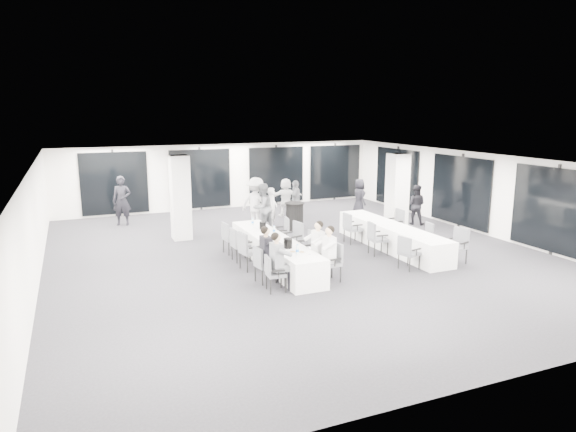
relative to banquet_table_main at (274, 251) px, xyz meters
name	(u,v)px	position (x,y,z in m)	size (l,w,h in m)	color
room	(308,201)	(1.89, 1.81, 1.01)	(14.04, 16.04, 2.84)	black
column_left	(180,198)	(-1.79, 3.90, 1.02)	(0.60, 0.60, 2.80)	silver
column_right	(397,194)	(5.21, 1.70, 1.02)	(0.60, 0.60, 2.80)	silver
banquet_table_main	(274,251)	(0.00, 0.00, 0.00)	(0.90, 5.00, 0.75)	white
banquet_table_side	(391,237)	(3.96, 0.13, 0.00)	(0.90, 5.00, 0.75)	white
cocktail_table	(295,216)	(2.19, 3.60, 0.13)	(0.72, 0.72, 1.00)	black
chair_main_left_near	(273,271)	(-0.83, -2.01, 0.12)	(0.48, 0.52, 0.87)	#515358
chair_main_left_second	(263,262)	(-0.83, -1.32, 0.15)	(0.52, 0.56, 0.92)	#515358
chair_main_left_mid	(248,249)	(-0.84, -0.19, 0.22)	(0.60, 0.64, 1.04)	#515358
chair_main_left_fourth	(238,243)	(-0.83, 0.69, 0.17)	(0.50, 0.56, 0.95)	#515358
chair_main_left_far	(230,236)	(-0.83, 1.54, 0.17)	(0.54, 0.58, 0.96)	#515358
chair_main_right_near	(332,260)	(0.84, -1.88, 0.18)	(0.53, 0.58, 0.98)	#515358
chair_main_right_second	(321,254)	(0.83, -1.26, 0.16)	(0.50, 0.55, 0.94)	#515358
chair_main_right_mid	(306,246)	(0.83, -0.34, 0.17)	(0.53, 0.58, 0.95)	#515358
chair_main_right_fourth	(294,237)	(0.84, 0.53, 0.21)	(0.60, 0.64, 1.02)	#515358
chair_main_right_far	(282,231)	(0.83, 1.44, 0.18)	(0.57, 0.61, 0.98)	#515358
chair_side_left_near	(407,251)	(3.13, -1.85, 0.15)	(0.56, 0.59, 0.93)	#515358
chair_side_left_mid	(376,236)	(3.12, -0.29, 0.19)	(0.56, 0.61, 0.99)	#515358
chair_side_left_far	(351,226)	(3.12, 1.18, 0.19)	(0.51, 0.57, 0.99)	#515358
chair_side_right_near	(458,243)	(4.79, -1.90, 0.20)	(0.62, 0.65, 1.01)	#515358
chair_side_right_mid	(426,235)	(4.78, -0.48, 0.12)	(0.49, 0.53, 0.87)	#515358
chair_side_right_far	(396,222)	(4.79, 1.10, 0.20)	(0.53, 0.59, 1.00)	#515358
seated_guest_a	(279,258)	(-0.67, -2.02, 0.44)	(0.50, 0.38, 1.44)	slate
seated_guest_b	(268,250)	(-0.67, -1.31, 0.44)	(0.50, 0.38, 1.44)	black
seated_guest_c	(327,250)	(0.67, -1.89, 0.44)	(0.50, 0.38, 1.44)	silver
seated_guest_d	(316,245)	(0.67, -1.27, 0.44)	(0.50, 0.38, 1.44)	silver
standing_guest_a	(272,206)	(1.51, 4.04, 0.49)	(0.63, 0.51, 1.72)	silver
standing_guest_b	(262,204)	(1.08, 3.89, 0.59)	(0.93, 0.57, 1.94)	slate
standing_guest_c	(256,200)	(1.02, 4.39, 0.68)	(1.37, 0.70, 2.11)	silver
standing_guest_d	(296,197)	(2.95, 5.21, 0.51)	(1.04, 0.58, 1.77)	slate
standing_guest_e	(359,195)	(5.66, 4.97, 0.48)	(0.82, 0.50, 1.70)	black
standing_guest_f	(286,195)	(2.88, 6.07, 0.49)	(1.60, 0.61, 1.74)	silver
standing_guest_g	(122,197)	(-3.40, 6.87, 0.67)	(0.76, 0.62, 2.09)	black
standing_guest_h	(416,202)	(6.77, 2.70, 0.48)	(0.82, 0.50, 1.70)	black
ice_bucket_near	(288,243)	(-0.04, -1.09, 0.50)	(0.23, 0.23, 0.26)	black
ice_bucket_far	(263,225)	(0.10, 1.18, 0.49)	(0.20, 0.20, 0.22)	black
water_bottle_a	(297,250)	(-0.06, -1.72, 0.49)	(0.08, 0.08, 0.24)	silver
water_bottle_b	(274,230)	(0.20, 0.53, 0.49)	(0.07, 0.07, 0.22)	silver
water_bottle_c	(253,222)	(0.00, 1.82, 0.48)	(0.07, 0.07, 0.22)	silver
plate_a	(293,252)	(-0.09, -1.50, 0.39)	(0.21, 0.21, 0.03)	white
plate_b	(302,252)	(0.11, -1.61, 0.39)	(0.20, 0.20, 0.03)	white
plate_c	(286,243)	(0.10, -0.62, 0.39)	(0.21, 0.21, 0.03)	white
wine_glass	(310,249)	(0.21, -1.87, 0.53)	(0.08, 0.08, 0.20)	silver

